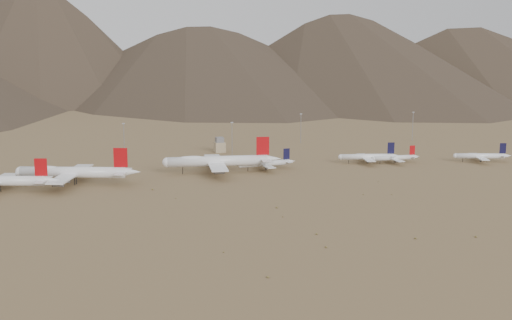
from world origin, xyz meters
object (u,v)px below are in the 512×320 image
object	(u,v)px
narrowbody_b	(368,157)
control_tower	(220,146)
widebody_east	(218,161)
narrowbody_a	(266,163)
widebody_centre	(73,172)

from	to	relation	value
narrowbody_b	control_tower	bearing A→B (deg)	151.52
widebody_east	narrowbody_a	size ratio (longest dim) A/B	1.88
narrowbody_b	widebody_east	bearing A→B (deg)	-166.41
widebody_centre	widebody_east	world-z (taller)	widebody_east
widebody_east	narrowbody_a	xyz separation A→B (m)	(33.79, 0.32, -3.62)
widebody_centre	control_tower	distance (m)	145.12
widebody_centre	narrowbody_b	distance (m)	204.33
widebody_east	control_tower	xyz separation A→B (m)	(21.95, 80.37, -2.80)
narrowbody_a	narrowbody_b	world-z (taller)	narrowbody_b
control_tower	narrowbody_b	bearing A→B (deg)	-41.63
widebody_centre	control_tower	bearing A→B (deg)	58.11
widebody_centre	widebody_east	xyz separation A→B (m)	(92.67, 8.59, 0.23)
control_tower	widebody_east	bearing A→B (deg)	-105.27
narrowbody_b	control_tower	xyz separation A→B (m)	(-89.47, 79.51, 0.45)
widebody_east	narrowbody_a	world-z (taller)	widebody_east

